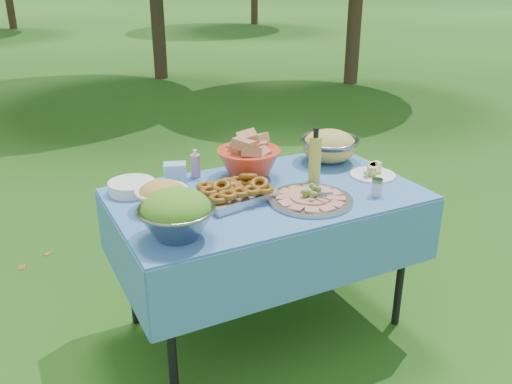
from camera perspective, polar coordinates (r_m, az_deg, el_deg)
ground at (r=3.01m, az=1.00°, el=-13.55°), size 80.00×80.00×0.00m
picnic_table at (r=2.80m, az=1.05°, el=-7.27°), size 1.46×0.86×0.76m
salad_bowl at (r=2.19m, az=-8.37°, el=-2.29°), size 0.32×0.32×0.20m
pasta_bowl_white at (r=2.48m, az=-9.88°, el=-0.26°), size 0.25×0.25×0.13m
plate_stack at (r=2.69m, az=-12.95°, el=0.56°), size 0.25×0.25×0.06m
wipes_box at (r=2.76m, az=-8.51°, el=2.00°), size 0.13×0.11×0.10m
sanitizer_bottle at (r=2.82m, az=-6.40°, el=3.02°), size 0.06×0.06×0.15m
bread_bowl at (r=2.80m, az=-0.77°, el=3.84°), size 0.34×0.34×0.22m
pasta_bowl_steel at (r=3.06m, az=7.73°, el=4.88°), size 0.39×0.39×0.18m
fried_tray at (r=2.53m, az=-2.30°, el=0.03°), size 0.39×0.31×0.08m
charcuterie_platter at (r=2.53m, az=5.80°, el=-0.03°), size 0.48×0.48×0.09m
oil_bottle at (r=2.74m, az=6.24°, el=3.92°), size 0.08×0.08×0.28m
cheese_plate at (r=2.89m, az=12.23°, el=2.27°), size 0.24×0.24×0.06m
shaker at (r=2.64m, az=12.61°, el=0.50°), size 0.07×0.07×0.08m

